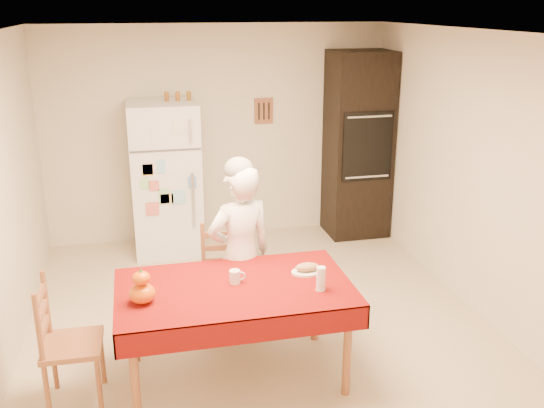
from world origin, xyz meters
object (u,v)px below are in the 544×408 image
object	(u,v)px
chair_left	(62,339)
bread_plate	(307,272)
refrigerator	(166,178)
seated_woman	(240,255)
dining_table	(235,295)
coffee_mug	(235,277)
wine_glass	(321,279)
oven_cabinet	(358,145)
chair_far	(225,275)
pumpkin_lower	(142,293)

from	to	relation	value
chair_left	bread_plate	world-z (taller)	chair_left
refrigerator	seated_woman	distance (m)	2.18
seated_woman	bread_plate	size ratio (longest dim) A/B	6.35
dining_table	coffee_mug	size ratio (longest dim) A/B	17.00
wine_glass	bread_plate	bearing A→B (deg)	92.93
oven_cabinet	bread_plate	bearing A→B (deg)	-117.86
dining_table	refrigerator	bearing A→B (deg)	96.88
chair_far	chair_left	xyz separation A→B (m)	(-1.26, -0.76, 0.00)
coffee_mug	bread_plate	distance (m)	0.57
dining_table	coffee_mug	distance (m)	0.13
refrigerator	bread_plate	world-z (taller)	refrigerator
dining_table	coffee_mug	world-z (taller)	coffee_mug
oven_cabinet	coffee_mug	xyz separation A→B (m)	(-1.95, -2.66, -0.29)
oven_cabinet	coffee_mug	world-z (taller)	oven_cabinet
seated_woman	coffee_mug	world-z (taller)	seated_woman
refrigerator	chair_left	xyz separation A→B (m)	(-0.89, -2.69, -0.34)
oven_cabinet	wine_glass	size ratio (longest dim) A/B	12.50
pumpkin_lower	coffee_mug	bearing A→B (deg)	13.30
refrigerator	wine_glass	distance (m)	3.01
dining_table	pumpkin_lower	bearing A→B (deg)	-170.60
dining_table	chair_left	world-z (taller)	chair_left
oven_cabinet	chair_left	world-z (taller)	oven_cabinet
coffee_mug	bread_plate	world-z (taller)	coffee_mug
wine_glass	chair_left	bearing A→B (deg)	174.56
pumpkin_lower	chair_far	bearing A→B (deg)	50.50
dining_table	pumpkin_lower	distance (m)	0.68
seated_woman	pumpkin_lower	world-z (taller)	seated_woman
refrigerator	pumpkin_lower	xyz separation A→B (m)	(-0.33, -2.77, -0.02)
refrigerator	pumpkin_lower	distance (m)	2.79
chair_left	wine_glass	distance (m)	1.85
chair_left	seated_woman	bearing A→B (deg)	-66.03
wine_glass	pumpkin_lower	bearing A→B (deg)	175.80
refrigerator	dining_table	world-z (taller)	refrigerator
refrigerator	coffee_mug	xyz separation A→B (m)	(0.33, -2.62, -0.04)
oven_cabinet	bread_plate	distance (m)	2.98
refrigerator	wine_glass	world-z (taller)	refrigerator
refrigerator	oven_cabinet	bearing A→B (deg)	1.18
chair_left	wine_glass	xyz separation A→B (m)	(1.81, -0.17, 0.34)
chair_far	wine_glass	distance (m)	1.14
dining_table	chair_left	size ratio (longest dim) A/B	1.79
chair_far	wine_glass	world-z (taller)	chair_far
dining_table	wine_glass	distance (m)	0.64
seated_woman	coffee_mug	distance (m)	0.51
coffee_mug	bread_plate	bearing A→B (deg)	4.79
refrigerator	chair_far	distance (m)	1.99
seated_woman	wine_glass	bearing A→B (deg)	106.65
bread_plate	chair_left	bearing A→B (deg)	-176.05
seated_woman	pumpkin_lower	xyz separation A→B (m)	(-0.79, -0.65, 0.07)
chair_far	chair_left	world-z (taller)	same
dining_table	seated_woman	distance (m)	0.56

